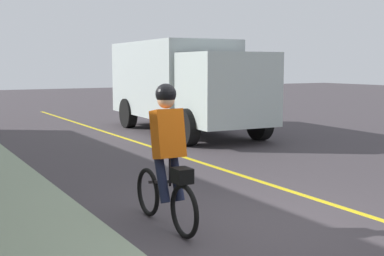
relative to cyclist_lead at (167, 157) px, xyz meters
name	(u,v)px	position (x,y,z in m)	size (l,w,h in m)	color
ground_plane	(260,228)	(-0.60, -1.01, -0.91)	(80.00, 80.00, 0.00)	#403A3E
lane_line_centre	(350,210)	(-0.60, -2.61, -0.91)	(36.00, 0.12, 0.01)	yellow
cyclist_lead	(167,157)	(0.00, 0.00, 0.00)	(1.71, 0.37, 1.83)	black
box_truck_background	(183,82)	(8.13, -4.70, 0.64)	(6.81, 2.79, 2.78)	#B0BBBB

